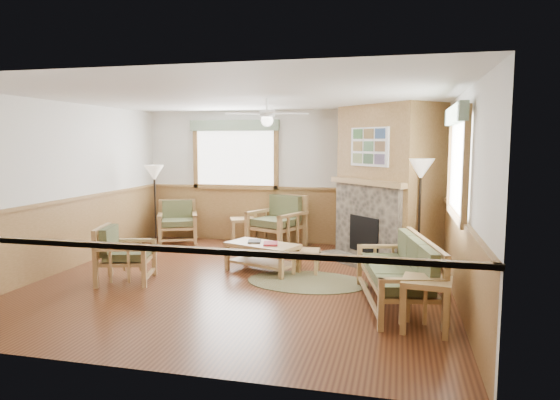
% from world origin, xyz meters
% --- Properties ---
extents(floor, '(6.00, 6.00, 0.01)m').
position_xyz_m(floor, '(0.00, 0.00, -0.01)').
color(floor, '#562C18').
rests_on(floor, ground).
extents(ceiling, '(6.00, 6.00, 0.01)m').
position_xyz_m(ceiling, '(0.00, 0.00, 2.70)').
color(ceiling, white).
rests_on(ceiling, floor).
extents(wall_back, '(6.00, 0.02, 2.70)m').
position_xyz_m(wall_back, '(0.00, 3.00, 1.35)').
color(wall_back, silver).
rests_on(wall_back, floor).
extents(wall_front, '(6.00, 0.02, 2.70)m').
position_xyz_m(wall_front, '(0.00, -3.00, 1.35)').
color(wall_front, silver).
rests_on(wall_front, floor).
extents(wall_left, '(0.02, 6.00, 2.70)m').
position_xyz_m(wall_left, '(-3.00, 0.00, 1.35)').
color(wall_left, silver).
rests_on(wall_left, floor).
extents(wall_right, '(0.02, 6.00, 2.70)m').
position_xyz_m(wall_right, '(3.00, 0.00, 1.35)').
color(wall_right, silver).
rests_on(wall_right, floor).
extents(wainscot, '(6.00, 6.00, 1.10)m').
position_xyz_m(wainscot, '(0.00, 0.00, 0.55)').
color(wainscot, olive).
rests_on(wainscot, floor).
extents(fireplace, '(3.11, 3.11, 2.70)m').
position_xyz_m(fireplace, '(2.05, 2.05, 1.35)').
color(fireplace, olive).
rests_on(fireplace, floor).
extents(window_back, '(1.90, 0.16, 1.50)m').
position_xyz_m(window_back, '(-1.10, 2.96, 2.53)').
color(window_back, white).
rests_on(window_back, wall_back).
extents(window_right, '(0.16, 1.90, 1.50)m').
position_xyz_m(window_right, '(2.96, -0.20, 2.53)').
color(window_right, white).
rests_on(window_right, wall_right).
extents(ceiling_fan, '(1.59, 1.59, 0.36)m').
position_xyz_m(ceiling_fan, '(0.30, 0.30, 2.66)').
color(ceiling_fan, white).
rests_on(ceiling_fan, ceiling).
extents(sofa, '(1.97, 1.13, 0.85)m').
position_xyz_m(sofa, '(2.23, -0.59, 0.43)').
color(sofa, '#A7814E').
rests_on(sofa, floor).
extents(armchair_back_left, '(1.01, 1.01, 0.86)m').
position_xyz_m(armchair_back_left, '(-2.19, 2.46, 0.43)').
color(armchair_back_left, '#A7814E').
rests_on(armchair_back_left, floor).
extents(armchair_back_right, '(1.19, 1.19, 1.01)m').
position_xyz_m(armchair_back_right, '(-0.11, 2.52, 0.50)').
color(armchair_back_right, '#A7814E').
rests_on(armchair_back_right, floor).
extents(armchair_left, '(0.91, 0.91, 0.83)m').
position_xyz_m(armchair_left, '(-1.68, -0.42, 0.42)').
color(armchair_left, '#A7814E').
rests_on(armchair_left, floor).
extents(coffee_table, '(1.27, 0.94, 0.46)m').
position_xyz_m(coffee_table, '(0.13, 0.61, 0.23)').
color(coffee_table, '#A7814E').
rests_on(coffee_table, floor).
extents(end_table_chairs, '(0.63, 0.62, 0.54)m').
position_xyz_m(end_table_chairs, '(-0.82, 2.55, 0.27)').
color(end_table_chairs, '#A7814E').
rests_on(end_table_chairs, floor).
extents(end_table_sofa, '(0.57, 0.56, 0.58)m').
position_xyz_m(end_table_sofa, '(2.55, -1.40, 0.29)').
color(end_table_sofa, '#A7814E').
rests_on(end_table_sofa, floor).
extents(footstool, '(0.46, 0.46, 0.37)m').
position_xyz_m(footstool, '(0.82, 0.71, 0.18)').
color(footstool, '#A7814E').
rests_on(footstool, floor).
extents(braided_rug, '(2.08, 2.08, 0.01)m').
position_xyz_m(braided_rug, '(0.94, 0.17, 0.01)').
color(braided_rug, brown).
rests_on(braided_rug, floor).
extents(floor_lamp_left, '(0.49, 0.49, 1.63)m').
position_xyz_m(floor_lamp_left, '(-2.36, 1.84, 0.81)').
color(floor_lamp_left, black).
rests_on(floor_lamp_left, floor).
extents(floor_lamp_right, '(0.44, 0.44, 1.81)m').
position_xyz_m(floor_lamp_right, '(2.55, 1.18, 0.91)').
color(floor_lamp_right, black).
rests_on(floor_lamp_right, floor).
extents(book_red, '(0.28, 0.34, 0.03)m').
position_xyz_m(book_red, '(0.28, 0.56, 0.49)').
color(book_red, maroon).
rests_on(book_red, coffee_table).
extents(book_dark, '(0.25, 0.31, 0.03)m').
position_xyz_m(book_dark, '(-0.02, 0.68, 0.48)').
color(book_dark, black).
rests_on(book_dark, coffee_table).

